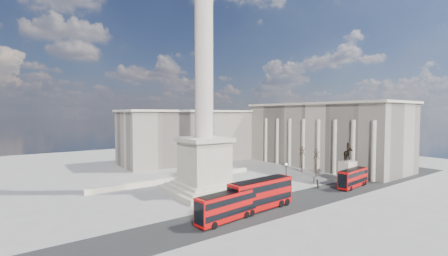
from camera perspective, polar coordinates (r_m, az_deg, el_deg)
ground at (r=56.88m, az=-1.02°, el=-13.06°), size 180.00×180.00×0.00m
asphalt_road at (r=52.68m, az=10.08°, el=-14.39°), size 120.00×9.00×0.01m
nelsons_column at (r=58.96m, az=-3.81°, el=0.24°), size 14.00×14.00×49.85m
balustrade_wall at (r=70.08m, az=-8.63°, el=-9.59°), size 40.00×0.60×1.10m
building_east at (r=94.20m, az=18.32°, el=-1.14°), size 19.00×46.00×18.60m
building_northeast at (r=99.45m, az=-4.76°, el=-1.39°), size 51.00×17.00×16.60m
red_bus_a at (r=44.53m, az=0.65°, el=-14.63°), size 10.50×3.55×4.17m
red_bus_b at (r=49.76m, az=7.15°, el=-12.31°), size 12.29×3.49×4.93m
red_bus_c at (r=69.18m, az=23.36°, el=-8.69°), size 9.77×3.34×3.88m
victorian_lamp at (r=59.54m, az=11.74°, el=-8.90°), size 0.51×0.51×5.99m
equestrian_statue at (r=72.77m, az=22.48°, el=-7.16°), size 4.47×3.35×9.18m
bare_tree_near at (r=76.63m, az=17.20°, el=-4.69°), size 1.66×1.66×7.27m
bare_tree_mid at (r=85.55m, az=18.42°, el=-3.95°), size 1.91×1.91×7.26m
bare_tree_far at (r=81.96m, az=14.68°, el=-4.17°), size 1.79×1.79×7.30m
pedestrian_walking at (r=70.06m, az=16.76°, el=-9.49°), size 0.64×0.50×1.57m
pedestrian_standing at (r=65.99m, az=17.29°, el=-10.13°), size 1.01×0.86×1.84m
pedestrian_crossing at (r=63.65m, az=7.90°, el=-10.51°), size 0.94×1.16×1.85m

